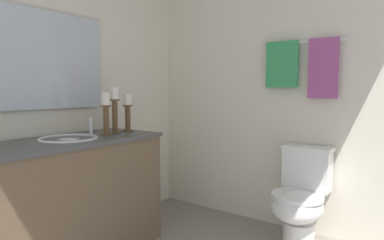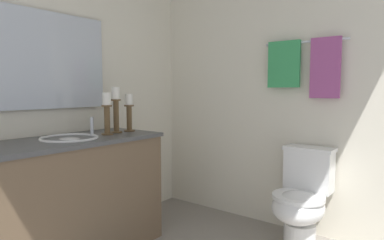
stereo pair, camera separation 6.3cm
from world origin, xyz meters
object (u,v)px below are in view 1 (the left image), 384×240
candle_holder_short (115,108)px  candle_holder_mid (106,112)px  sink_basin (69,144)px  candle_holder_tall (128,112)px  towel_center (323,68)px  towel_near_vanity (282,65)px  vanity_cabinet (71,199)px  toilet (300,198)px  towel_bar (303,42)px  mirror (43,60)px

candle_holder_short → candle_holder_mid: bearing=-70.8°
sink_basin → candle_holder_mid: bearing=80.6°
candle_holder_tall → towel_center: towel_center is taller
candle_holder_mid → towel_near_vanity: size_ratio=0.83×
vanity_cabinet → toilet: 1.71m
towel_bar → candle_holder_short: bearing=-139.4°
candle_holder_short → towel_near_vanity: size_ratio=0.95×
vanity_cabinet → toilet: (1.24, 1.18, -0.07)m
candle_holder_mid → toilet: (1.19, 0.89, -0.67)m
vanity_cabinet → candle_holder_short: bearing=89.3°
candle_holder_short → towel_bar: (1.15, 0.99, 0.53)m
toilet → mirror: bearing=-142.2°
towel_near_vanity → candle_holder_short: bearing=-135.5°
candle_holder_tall → toilet: (1.22, 0.64, -0.66)m
vanity_cabinet → towel_bar: 2.15m
candle_holder_tall → toilet: candle_holder_tall is taller
mirror → candle_holder_mid: (0.33, 0.29, -0.39)m
towel_near_vanity → mirror: bearing=-132.5°
candle_holder_mid → towel_near_vanity: (0.94, 1.09, 0.38)m
sink_basin → towel_near_vanity: 1.80m
toilet → candle_holder_tall: bearing=-152.5°
candle_holder_mid → towel_near_vanity: bearing=49.3°
mirror → towel_bar: mirror is taller
sink_basin → toilet: bearing=43.6°
toilet → towel_bar: 1.24m
mirror → towel_center: (1.60, 1.38, -0.05)m
sink_basin → towel_near_vanity: size_ratio=1.05×
candle_holder_mid → towel_center: 1.71m
mirror → towel_center: size_ratio=2.16×
vanity_cabinet → sink_basin: (-0.00, 0.00, 0.39)m
towel_center → sink_basin: bearing=-133.7°
towel_center → towel_near_vanity: bearing=180.0°
sink_basin → towel_bar: bearing=50.5°
candle_holder_tall → candle_holder_mid: bearing=-82.6°
towel_center → mirror: bearing=-139.2°
mirror → towel_bar: 2.01m
sink_basin → candle_holder_mid: size_ratio=1.25×
candle_holder_mid → candle_holder_tall: bearing=97.4°
sink_basin → mirror: size_ratio=0.40×
candle_holder_short → toilet: size_ratio=0.48×
candle_holder_tall → candle_holder_mid: 0.25m
vanity_cabinet → towel_near_vanity: towel_near_vanity is taller
candle_holder_tall → sink_basin: bearing=-91.6°
towel_near_vanity → towel_bar: bearing=6.1°
vanity_cabinet → candle_holder_short: (0.01, 0.42, 0.62)m
toilet → towel_near_vanity: towel_near_vanity is taller
mirror → sink_basin: bearing=0.2°
toilet → towel_bar: (-0.08, 0.22, 1.22)m
vanity_cabinet → sink_basin: size_ratio=3.30×
mirror → candle_holder_mid: bearing=41.7°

